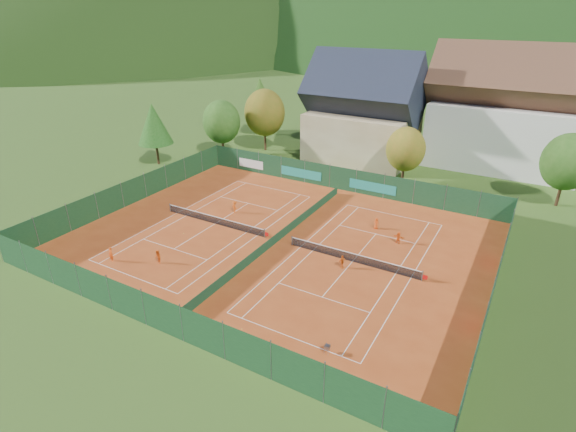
# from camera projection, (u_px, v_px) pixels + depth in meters

# --- Properties ---
(ground) EXTENTS (600.00, 600.00, 0.00)m
(ground) POSITION_uv_depth(u_px,v_px,m) (278.00, 242.00, 45.09)
(ground) COLOR #2E5019
(ground) RESTS_ON ground
(clay_pad) EXTENTS (40.00, 32.00, 0.01)m
(clay_pad) POSITION_uv_depth(u_px,v_px,m) (278.00, 241.00, 45.08)
(clay_pad) COLOR #A13E17
(clay_pad) RESTS_ON ground
(court_markings_left) EXTENTS (11.03, 23.83, 0.00)m
(court_markings_left) POSITION_uv_depth(u_px,v_px,m) (215.00, 224.00, 48.67)
(court_markings_left) COLOR white
(court_markings_left) RESTS_ON ground
(court_markings_right) EXTENTS (11.03, 23.83, 0.00)m
(court_markings_right) POSITION_uv_depth(u_px,v_px,m) (352.00, 262.00, 41.48)
(court_markings_right) COLOR white
(court_markings_right) RESTS_ON ground
(tennis_net_left) EXTENTS (13.30, 0.10, 1.02)m
(tennis_net_left) POSITION_uv_depth(u_px,v_px,m) (216.00, 220.00, 48.39)
(tennis_net_left) COLOR #59595B
(tennis_net_left) RESTS_ON ground
(tennis_net_right) EXTENTS (13.30, 0.10, 1.02)m
(tennis_net_right) POSITION_uv_depth(u_px,v_px,m) (354.00, 257.00, 41.20)
(tennis_net_right) COLOR #59595B
(tennis_net_right) RESTS_ON ground
(court_divider) EXTENTS (0.03, 28.80, 1.00)m
(court_divider) POSITION_uv_depth(u_px,v_px,m) (278.00, 237.00, 44.86)
(court_divider) COLOR #153B22
(court_divider) RESTS_ON ground
(fence_north) EXTENTS (40.00, 0.10, 3.00)m
(fence_north) POSITION_uv_depth(u_px,v_px,m) (339.00, 179.00, 57.22)
(fence_north) COLOR #15391F
(fence_north) RESTS_ON ground
(fence_south) EXTENTS (40.00, 0.04, 3.00)m
(fence_south) POSITION_uv_depth(u_px,v_px,m) (162.00, 316.00, 31.87)
(fence_south) COLOR #153B1D
(fence_south) RESTS_ON ground
(fence_west) EXTENTS (0.04, 32.00, 3.00)m
(fence_west) POSITION_uv_depth(u_px,v_px,m) (134.00, 191.00, 53.42)
(fence_west) COLOR #163D1E
(fence_west) RESTS_ON ground
(fence_east) EXTENTS (0.09, 32.00, 3.00)m
(fence_east) POSITION_uv_depth(u_px,v_px,m) (495.00, 284.00, 35.50)
(fence_east) COLOR #143720
(fence_east) RESTS_ON ground
(chalet) EXTENTS (16.20, 12.00, 16.00)m
(chalet) POSITION_uv_depth(u_px,v_px,m) (363.00, 115.00, 67.16)
(chalet) COLOR beige
(chalet) RESTS_ON ground
(hotel_block_a) EXTENTS (21.60, 11.00, 17.25)m
(hotel_block_a) POSITION_uv_depth(u_px,v_px,m) (507.00, 116.00, 63.02)
(hotel_block_a) COLOR silver
(hotel_block_a) RESTS_ON ground
(tree_west_front) EXTENTS (5.72, 5.72, 8.69)m
(tree_west_front) POSITION_uv_depth(u_px,v_px,m) (221.00, 122.00, 68.37)
(tree_west_front) COLOR #442918
(tree_west_front) RESTS_ON ground
(tree_west_mid) EXTENTS (6.44, 6.44, 9.78)m
(tree_west_mid) POSITION_uv_depth(u_px,v_px,m) (265.00, 113.00, 71.00)
(tree_west_mid) COLOR #4C2F1B
(tree_west_mid) RESTS_ON ground
(tree_west_back) EXTENTS (5.60, 5.60, 10.00)m
(tree_west_back) POSITION_uv_depth(u_px,v_px,m) (260.00, 97.00, 79.69)
(tree_west_back) COLOR #4C2E1B
(tree_west_back) RESTS_ON ground
(tree_center) EXTENTS (5.01, 5.01, 7.60)m
(tree_center) POSITION_uv_depth(u_px,v_px,m) (406.00, 149.00, 57.65)
(tree_center) COLOR #492D1A
(tree_center) RESTS_ON ground
(tree_east_front) EXTENTS (5.72, 5.72, 8.69)m
(tree_east_front) POSITION_uv_depth(u_px,v_px,m) (568.00, 162.00, 50.85)
(tree_east_front) COLOR #412817
(tree_east_front) RESTS_ON ground
(tree_west_side) EXTENTS (5.04, 5.04, 9.00)m
(tree_west_side) POSITION_uv_depth(u_px,v_px,m) (154.00, 124.00, 64.50)
(tree_west_side) COLOR #4D301B
(tree_west_side) RESTS_ON ground
(mountain_backdrop) EXTENTS (820.00, 530.00, 242.00)m
(mountain_backdrop) POSITION_uv_depth(u_px,v_px,m) (557.00, 135.00, 232.50)
(mountain_backdrop) COLOR black
(mountain_backdrop) RESTS_ON ground
(ball_hopper) EXTENTS (0.34, 0.34, 0.80)m
(ball_hopper) POSITION_uv_depth(u_px,v_px,m) (327.00, 347.00, 30.34)
(ball_hopper) COLOR slate
(ball_hopper) RESTS_ON ground
(loose_ball_0) EXTENTS (0.07, 0.07, 0.07)m
(loose_ball_0) POSITION_uv_depth(u_px,v_px,m) (183.00, 233.00, 46.61)
(loose_ball_0) COLOR #CCD833
(loose_ball_0) RESTS_ON ground
(loose_ball_1) EXTENTS (0.07, 0.07, 0.07)m
(loose_ball_1) POSITION_uv_depth(u_px,v_px,m) (242.00, 329.00, 32.82)
(loose_ball_1) COLOR #CCD833
(loose_ball_1) RESTS_ON ground
(loose_ball_2) EXTENTS (0.07, 0.07, 0.07)m
(loose_ball_2) POSITION_uv_depth(u_px,v_px,m) (326.00, 223.00, 48.71)
(loose_ball_2) COLOR #CCD833
(loose_ball_2) RESTS_ON ground
(player_left_near) EXTENTS (0.54, 0.38, 1.41)m
(player_left_near) POSITION_uv_depth(u_px,v_px,m) (111.00, 254.00, 41.32)
(player_left_near) COLOR #FE5816
(player_left_near) RESTS_ON ground
(player_left_mid) EXTENTS (0.82, 0.78, 1.33)m
(player_left_mid) POSITION_uv_depth(u_px,v_px,m) (158.00, 257.00, 40.99)
(player_left_mid) COLOR #EC5A15
(player_left_mid) RESTS_ON ground
(player_left_far) EXTENTS (1.05, 0.81, 1.42)m
(player_left_far) POSITION_uv_depth(u_px,v_px,m) (235.00, 207.00, 51.06)
(player_left_far) COLOR #EA5914
(player_left_far) RESTS_ON ground
(player_right_near) EXTENTS (0.67, 0.80, 1.28)m
(player_right_near) POSITION_uv_depth(u_px,v_px,m) (342.00, 262.00, 40.26)
(player_right_near) COLOR #D15612
(player_right_near) RESTS_ON ground
(player_right_far_a) EXTENTS (0.66, 0.48, 1.24)m
(player_right_far_a) POSITION_uv_depth(u_px,v_px,m) (376.00, 223.00, 47.38)
(player_right_far_a) COLOR #CD4512
(player_right_far_a) RESTS_ON ground
(player_right_far_b) EXTENTS (1.18, 0.44, 1.24)m
(player_right_far_b) POSITION_uv_depth(u_px,v_px,m) (398.00, 238.00, 44.47)
(player_right_far_b) COLOR #F85E16
(player_right_far_b) RESTS_ON ground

